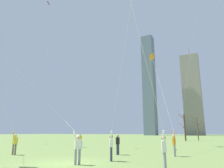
# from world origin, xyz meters

# --- Properties ---
(ground_plane) EXTENTS (400.00, 400.00, 0.00)m
(ground_plane) POSITION_xyz_m (0.00, 0.00, 0.00)
(ground_plane) COLOR olive
(kite_flyer_midfield_right_white) EXTENTS (3.94, 3.61, 13.18)m
(kite_flyer_midfield_right_white) POSITION_xyz_m (2.75, 1.53, 3.79)
(kite_flyer_midfield_right_white) COLOR #33384C
(kite_flyer_midfield_right_white) RESTS_ON ground
(kite_flyer_midfield_center_red) EXTENTS (8.35, 3.54, 10.16)m
(kite_flyer_midfield_center_red) POSITION_xyz_m (-0.75, -0.72, 2.87)
(kite_flyer_midfield_center_red) COLOR gray
(kite_flyer_midfield_center_red) RESTS_ON ground
(kite_flyer_foreground_right_blue) EXTENTS (3.77, 10.23, 12.47)m
(kite_flyer_foreground_right_blue) POSITION_xyz_m (-6.27, 0.30, 2.86)
(kite_flyer_foreground_right_blue) COLOR #726656
(kite_flyer_foreground_right_blue) RESTS_ON ground
(kite_flyer_foreground_left_orange) EXTENTS (5.49, 13.34, 13.60)m
(kite_flyer_foreground_left_orange) POSITION_xyz_m (3.73, 9.82, 3.79)
(kite_flyer_foreground_left_orange) COLOR gray
(kite_flyer_foreground_left_orange) RESTS_ON ground
(kite_flyer_far_back_teal) EXTENTS (0.74, 10.16, 12.44)m
(kite_flyer_far_back_teal) POSITION_xyz_m (5.87, -1.92, 3.48)
(kite_flyer_far_back_teal) COLOR gray
(kite_flyer_far_back_teal) RESTS_ON ground
(bystander_watching_nearby) EXTENTS (0.35, 0.44, 1.62)m
(bystander_watching_nearby) POSITION_xyz_m (-7.39, 11.67, 0.90)
(bystander_watching_nearby) COLOR black
(bystander_watching_nearby) RESTS_ON ground
(bystander_far_off_by_trees) EXTENTS (0.22, 0.51, 1.62)m
(bystander_far_off_by_trees) POSITION_xyz_m (0.58, 5.92, 0.90)
(bystander_far_off_by_trees) COLOR #33384C
(bystander_far_off_by_trees) RESTS_ON ground
(distant_kite_drifting_left_purple) EXTENTS (2.61, 4.52, 21.67)m
(distant_kite_drifting_left_purple) POSITION_xyz_m (-13.91, 11.28, 18.18)
(distant_kite_drifting_left_purple) COLOR purple
(distant_kite_drifting_left_purple) RESTS_ON ground
(bare_tree_right_of_center) EXTENTS (2.82, 1.76, 5.44)m
(bare_tree_right_of_center) POSITION_xyz_m (2.96, 43.82, 2.89)
(bare_tree_right_of_center) COLOR brown
(bare_tree_right_of_center) RESTS_ON ground
(bare_tree_center) EXTENTS (1.50, 1.94, 5.86)m
(bare_tree_center) POSITION_xyz_m (0.86, 38.60, 3.05)
(bare_tree_center) COLOR #4C3828
(bare_tree_center) RESTS_ON ground
(skyline_short_annex) EXTENTS (11.53, 6.77, 57.92)m
(skyline_short_annex) POSITION_xyz_m (-7.73, 135.21, 26.70)
(skyline_short_annex) COLOR gray
(skyline_short_annex) RESTS_ON ground
(skyline_mid_tower_right) EXTENTS (7.57, 7.12, 67.83)m
(skyline_mid_tower_right) POSITION_xyz_m (-33.17, 123.85, 33.91)
(skyline_mid_tower_right) COLOR slate
(skyline_mid_tower_right) RESTS_ON ground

